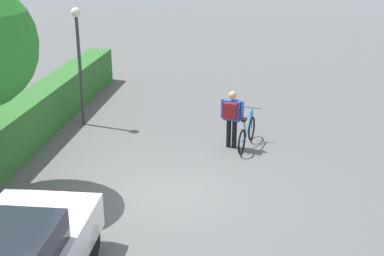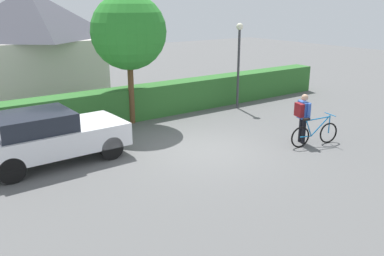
{
  "view_description": "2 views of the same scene",
  "coord_description": "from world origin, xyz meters",
  "views": [
    {
      "loc": [
        -10.23,
        -1.8,
        5.36
      ],
      "look_at": [
        0.6,
        -0.44,
        1.36
      ],
      "focal_mm": 48.72,
      "sensor_mm": 36.0,
      "label": 1
    },
    {
      "loc": [
        -7.15,
        -9.32,
        4.31
      ],
      "look_at": [
        -0.54,
        -0.05,
        0.8
      ],
      "focal_mm": 38.36,
      "sensor_mm": 36.0,
      "label": 2
    }
  ],
  "objects": [
    {
      "name": "person_rider",
      "position": [
        2.9,
        -1.21,
        0.95
      ],
      "size": [
        0.44,
        0.62,
        1.58
      ],
      "color": "black",
      "rests_on": "ground"
    },
    {
      "name": "bicycle",
      "position": [
        3.03,
        -1.64,
        0.38
      ],
      "size": [
        1.73,
        0.58,
        0.96
      ],
      "color": "black",
      "rests_on": "ground"
    },
    {
      "name": "street_lamp",
      "position": [
        4.23,
        3.34,
        2.33
      ],
      "size": [
        0.28,
        0.28,
        3.51
      ],
      "color": "#38383D",
      "rests_on": "ground"
    },
    {
      "name": "ground_plane",
      "position": [
        0.0,
        0.0,
        0.0
      ],
      "size": [
        60.0,
        60.0,
        0.0
      ],
      "primitive_type": "plane",
      "color": "#585858"
    }
  ]
}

